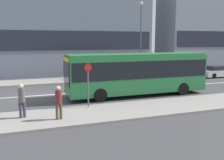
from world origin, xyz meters
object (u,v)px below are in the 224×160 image
object	(u,v)px
pedestrian_near_stop	(22,98)
parked_car_1	(218,72)
pedestrian_down_pavement	(59,100)
city_bus	(137,71)
street_lamp	(141,33)
bus_stop_sign	(88,82)
parked_car_0	(180,73)

from	to	relation	value
pedestrian_near_stop	parked_car_1	bearing A→B (deg)	3.47
pedestrian_down_pavement	pedestrian_near_stop	bearing A→B (deg)	144.37
city_bus	street_lamp	world-z (taller)	street_lamp
city_bus	pedestrian_down_pavement	world-z (taller)	city_bus
pedestrian_near_stop	bus_stop_sign	distance (m)	3.99
parked_car_1	street_lamp	size ratio (longest dim) A/B	0.54
pedestrian_near_stop	street_lamp	distance (m)	16.93
bus_stop_sign	parked_car_0	bearing A→B (deg)	33.76
parked_car_0	street_lamp	distance (m)	6.06
city_bus	parked_car_0	world-z (taller)	city_bus
bus_stop_sign	street_lamp	world-z (taller)	street_lamp
parked_car_0	pedestrian_near_stop	xyz separation A→B (m)	(-16.08, -9.19, 0.51)
parked_car_1	pedestrian_down_pavement	bearing A→B (deg)	-152.58
bus_stop_sign	city_bus	bearing A→B (deg)	29.75
city_bus	parked_car_0	size ratio (longest dim) A/B	2.39
parked_car_1	pedestrian_down_pavement	world-z (taller)	pedestrian_down_pavement
parked_car_0	pedestrian_near_stop	bearing A→B (deg)	-150.26
parked_car_0	pedestrian_down_pavement	distance (m)	17.52
parked_car_1	pedestrian_near_stop	size ratio (longest dim) A/B	2.41
parked_car_1	pedestrian_down_pavement	xyz separation A→B (m)	(-19.52, -10.13, 0.50)
city_bus	parked_car_0	distance (m)	9.67
parked_car_1	bus_stop_sign	distance (m)	19.34
parked_car_0	parked_car_1	bearing A→B (deg)	0.31
city_bus	street_lamp	xyz separation A→B (m)	(3.93, 7.49, 3.13)
pedestrian_near_stop	street_lamp	bearing A→B (deg)	22.13
pedestrian_near_stop	street_lamp	xyz separation A→B (m)	(12.25, 11.05, 3.80)
bus_stop_sign	street_lamp	xyz separation A→B (m)	(8.42, 10.05, 3.27)
city_bus	pedestrian_down_pavement	size ratio (longest dim) A/B	6.18
city_bus	pedestrian_near_stop	world-z (taller)	city_bus
bus_stop_sign	pedestrian_down_pavement	bearing A→B (deg)	-137.00
parked_car_1	street_lamp	xyz separation A→B (m)	(-9.05, 1.83, 4.34)
pedestrian_down_pavement	parked_car_1	bearing A→B (deg)	18.89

